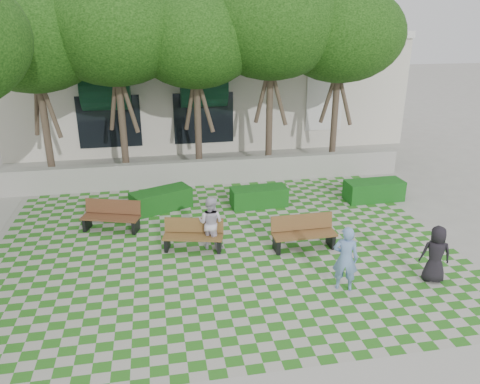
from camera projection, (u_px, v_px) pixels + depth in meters
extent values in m
plane|color=gray|center=(231.00, 267.00, 11.54)|extent=(90.00, 90.00, 0.00)
plane|color=#2B721E|center=(225.00, 249.00, 12.46)|extent=(12.00, 12.00, 0.00)
cube|color=#9E9B93|center=(203.00, 172.00, 17.07)|extent=(15.00, 0.36, 0.90)
cube|color=brown|center=(304.00, 234.00, 12.31)|extent=(1.70, 0.55, 0.06)
cube|color=brown|center=(302.00, 222.00, 12.45)|extent=(1.70, 0.15, 0.43)
cube|color=black|center=(277.00, 244.00, 12.25)|extent=(0.10, 0.47, 0.41)
cube|color=black|center=(331.00, 239.00, 12.53)|extent=(0.10, 0.47, 0.41)
cube|color=brown|center=(193.00, 237.00, 12.25)|extent=(1.63, 0.83, 0.05)
cube|color=brown|center=(194.00, 225.00, 12.38)|extent=(1.55, 0.47, 0.39)
cube|color=black|center=(167.00, 243.00, 12.36)|extent=(0.18, 0.44, 0.38)
cube|color=black|center=(220.00, 244.00, 12.29)|extent=(0.18, 0.44, 0.38)
cube|color=#55311D|center=(111.00, 217.00, 13.36)|extent=(1.72, 0.98, 0.05)
cube|color=#55311D|center=(113.00, 206.00, 13.50)|extent=(1.60, 0.62, 0.41)
cube|color=black|center=(87.00, 223.00, 13.53)|extent=(0.23, 0.46, 0.40)
cube|color=black|center=(136.00, 226.00, 13.35)|extent=(0.23, 0.46, 0.40)
cube|color=#144D18|center=(374.00, 190.00, 15.62)|extent=(1.94, 0.82, 0.67)
cube|color=#144D17|center=(259.00, 197.00, 15.13)|extent=(1.83, 0.80, 0.63)
cube|color=#134815|center=(161.00, 200.00, 14.85)|extent=(2.03, 1.45, 0.66)
imported|color=#6B8EC4|center=(345.00, 259.00, 10.38)|extent=(0.66, 0.56, 1.55)
imported|color=black|center=(436.00, 254.00, 10.74)|extent=(0.78, 0.63, 1.38)
imported|color=silver|center=(211.00, 223.00, 12.30)|extent=(0.88, 0.82, 1.44)
cylinder|color=#47382B|center=(47.00, 133.00, 16.93)|extent=(0.26, 0.26, 3.64)
ellipsoid|color=#1E4C11|center=(32.00, 39.00, 15.77)|extent=(4.80, 4.80, 3.60)
cylinder|color=#47382B|center=(123.00, 128.00, 17.36)|extent=(0.26, 0.26, 3.81)
ellipsoid|color=#1E4C11|center=(114.00, 31.00, 16.15)|extent=(5.00, 5.00, 3.75)
cylinder|color=#47382B|center=(198.00, 127.00, 17.88)|extent=(0.26, 0.26, 3.58)
ellipsoid|color=#1E4C11|center=(195.00, 40.00, 16.74)|extent=(4.60, 4.60, 3.45)
cylinder|color=#47382B|center=(269.00, 120.00, 18.30)|extent=(0.26, 0.26, 3.92)
ellipsoid|color=#1E4C11|center=(271.00, 26.00, 17.05)|extent=(5.20, 5.20, 3.90)
cylinder|color=#47382B|center=(334.00, 120.00, 18.80)|extent=(0.26, 0.26, 3.70)
ellipsoid|color=#1E4C11|center=(341.00, 34.00, 17.62)|extent=(4.80, 4.80, 3.60)
cube|color=beige|center=(204.00, 84.00, 23.86)|extent=(18.00, 8.00, 5.00)
cube|color=white|center=(213.00, 36.00, 19.30)|extent=(18.00, 0.30, 0.30)
cube|color=black|center=(324.00, 100.00, 21.13)|extent=(1.40, 0.10, 2.40)
cylinder|color=#0F3722|center=(106.00, 88.00, 19.22)|extent=(3.00, 1.80, 1.80)
cube|color=black|center=(109.00, 122.00, 19.72)|extent=(2.60, 0.08, 2.20)
cylinder|color=#0F3722|center=(203.00, 86.00, 19.91)|extent=(3.00, 1.80, 1.80)
cube|color=black|center=(204.00, 118.00, 20.40)|extent=(2.60, 0.08, 2.20)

